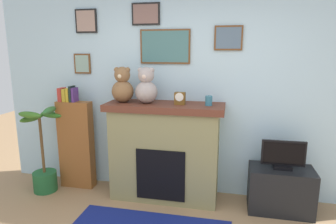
% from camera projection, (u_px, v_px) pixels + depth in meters
% --- Properties ---
extents(back_wall, '(5.20, 0.15, 2.60)m').
position_uv_depth(back_wall, '(192.00, 93.00, 3.76)').
color(back_wall, '#B0D4E9').
rests_on(back_wall, ground_plane).
extents(fireplace, '(1.43, 0.54, 1.21)m').
position_uv_depth(fireplace, '(165.00, 151.00, 3.67)').
color(fireplace, '#847F52').
rests_on(fireplace, ground_plane).
extents(bookshelf, '(0.46, 0.16, 1.39)m').
position_uv_depth(bookshelf, '(76.00, 142.00, 3.97)').
color(bookshelf, brown).
rests_on(bookshelf, ground_plane).
extents(potted_plant, '(0.44, 0.50, 1.14)m').
position_uv_depth(potted_plant, '(44.00, 160.00, 3.87)').
color(potted_plant, '#1E592D').
rests_on(potted_plant, ground_plane).
extents(tv_stand, '(0.71, 0.40, 0.52)m').
position_uv_depth(tv_stand, '(280.00, 190.00, 3.41)').
color(tv_stand, black).
rests_on(tv_stand, ground_plane).
extents(television, '(0.48, 0.14, 0.33)m').
position_uv_depth(television, '(283.00, 156.00, 3.32)').
color(television, black).
rests_on(television, tv_stand).
extents(candle_jar, '(0.08, 0.08, 0.11)m').
position_uv_depth(candle_jar, '(209.00, 101.00, 3.41)').
color(candle_jar, teal).
rests_on(candle_jar, fireplace).
extents(mantel_clock, '(0.12, 0.09, 0.14)m').
position_uv_depth(mantel_clock, '(180.00, 98.00, 3.48)').
color(mantel_clock, brown).
rests_on(mantel_clock, fireplace).
extents(teddy_bear_cream, '(0.27, 0.27, 0.43)m').
position_uv_depth(teddy_bear_cream, '(123.00, 86.00, 3.60)').
color(teddy_bear_cream, brown).
rests_on(teddy_bear_cream, fireplace).
extents(teddy_bear_grey, '(0.27, 0.27, 0.44)m').
position_uv_depth(teddy_bear_grey, '(146.00, 87.00, 3.54)').
color(teddy_bear_grey, '#A59896').
rests_on(teddy_bear_grey, fireplace).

